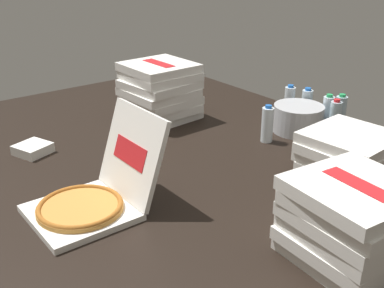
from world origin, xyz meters
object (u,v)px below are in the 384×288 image
Objects in this scene: water_bottle_0 at (335,118)px; water_bottle_1 at (340,112)px; pizza_stack_center_near at (353,222)px; water_bottle_2 at (307,105)px; pizza_stack_left_far at (350,153)px; pizza_stack_right_far at (160,91)px; napkin_pile at (33,149)px; water_bottle_4 at (328,112)px; water_bottle_5 at (289,102)px; open_pizza_box at (95,194)px; ice_bucket at (298,118)px; water_bottle_3 at (267,124)px.

water_bottle_0 and water_bottle_1 have the same top height.
water_bottle_2 is (-0.96, 0.93, -0.05)m from pizza_stack_center_near.
pizza_stack_center_near reaches higher than water_bottle_2.
water_bottle_1 is 1.00× the size of water_bottle_2.
pizza_stack_left_far is 2.04× the size of water_bottle_2.
pizza_stack_center_near is 1.14m from water_bottle_0.
napkin_pile is (0.04, -0.80, -0.14)m from pizza_stack_right_far.
water_bottle_0 is 1.00× the size of water_bottle_4.
pizza_stack_center_near is 2.06× the size of water_bottle_5.
open_pizza_box is 2.46× the size of water_bottle_4.
pizza_stack_left_far is 0.53m from ice_bucket.
ice_bucket is 1.37× the size of water_bottle_1.
pizza_stack_right_far is 1.01m from water_bottle_0.
open_pizza_box is 1.51m from water_bottle_1.
water_bottle_1 is (-0.76, 0.98, -0.05)m from pizza_stack_center_near.
water_bottle_1 is 0.48m from water_bottle_3.
water_bottle_5 is (-0.18, 0.38, 0.00)m from water_bottle_3.
water_bottle_3 is (-0.15, -0.37, 0.00)m from water_bottle_0.
open_pizza_box is 1.19× the size of pizza_stack_right_far.
water_bottle_4 is (-0.08, 0.04, 0.00)m from water_bottle_0.
water_bottle_5 is (-1.06, 0.89, -0.05)m from pizza_stack_center_near.
water_bottle_1 and water_bottle_3 have the same top height.
water_bottle_1 is (0.11, 0.22, 0.02)m from ice_bucket.
water_bottle_0 and water_bottle_5 have the same top height.
water_bottle_5 is at bearing 73.42° from napkin_pile.
ice_bucket is at bearing 93.55° from open_pizza_box.
pizza_stack_left_far is 2.04× the size of water_bottle_3.
ice_bucket is 0.23m from water_bottle_5.
ice_bucket is 0.20m from water_bottle_0.
water_bottle_2 is at bearing 49.37° from pizza_stack_right_far.
pizza_stack_right_far is 0.81m from ice_bucket.
water_bottle_4 reaches higher than pizza_stack_left_far.
water_bottle_3 is 0.41m from water_bottle_4.
water_bottle_1 is 1.00× the size of water_bottle_4.
water_bottle_2 is at bearing 96.42° from open_pizza_box.
ice_bucket is 1.37× the size of water_bottle_4.
water_bottle_1 is 1.00× the size of water_bottle_5.
pizza_stack_center_near reaches higher than water_bottle_3.
water_bottle_1 is 0.20m from water_bottle_2.
pizza_stack_center_near reaches higher than water_bottle_0.
water_bottle_4 is (-0.41, 0.37, 0.00)m from pizza_stack_left_far.
water_bottle_2 is 0.42m from water_bottle_3.
pizza_stack_right_far is at bearing -142.65° from water_bottle_0.
water_bottle_2 is at bearing 116.29° from ice_bucket.
water_bottle_4 is 1.60m from napkin_pile.
water_bottle_2 reaches higher than pizza_stack_left_far.
napkin_pile is (-1.09, -1.07, -0.07)m from pizza_stack_left_far.
pizza_stack_center_near is at bearing -54.41° from pizza_stack_left_far.
water_bottle_4 is 1.00× the size of water_bottle_5.
pizza_stack_left_far is at bearing -42.22° from water_bottle_4.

